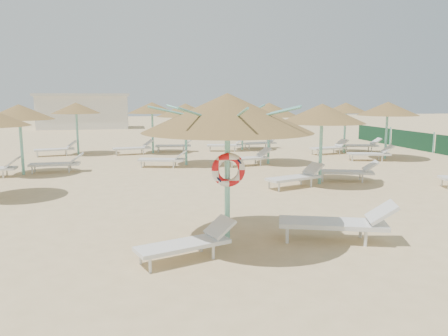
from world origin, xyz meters
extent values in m
plane|color=#DABA85|center=(0.00, 0.00, 0.00)|extent=(120.00, 120.00, 0.00)
cylinder|color=#72C6B6|center=(0.18, 0.17, 1.26)|extent=(0.11, 0.11, 2.52)
cone|color=brown|center=(0.18, 0.17, 2.64)|extent=(3.36, 3.36, 0.76)
cylinder|color=#72C6B6|center=(0.18, 0.17, 2.37)|extent=(0.20, 0.20, 0.12)
cylinder|color=#72C6B6|center=(0.96, 0.17, 2.59)|extent=(1.52, 0.04, 0.38)
cylinder|color=#72C6B6|center=(0.73, 0.72, 2.59)|extent=(1.11, 1.11, 0.38)
cylinder|color=#72C6B6|center=(0.18, 0.95, 2.59)|extent=(0.04, 1.52, 0.38)
cylinder|color=#72C6B6|center=(-0.36, 0.72, 2.59)|extent=(1.11, 1.11, 0.38)
cylinder|color=#72C6B6|center=(-0.59, 0.17, 2.59)|extent=(1.52, 0.04, 0.38)
cylinder|color=#72C6B6|center=(-0.36, -0.37, 2.59)|extent=(1.11, 1.11, 0.38)
cylinder|color=#72C6B6|center=(0.18, -0.60, 2.59)|extent=(0.04, 1.52, 0.38)
cylinder|color=#72C6B6|center=(0.73, -0.37, 2.59)|extent=(1.11, 1.11, 0.38)
torus|color=red|center=(0.18, 0.07, 1.52)|extent=(0.68, 0.15, 0.68)
cylinder|color=silver|center=(-1.42, -1.06, 0.13)|extent=(0.05, 0.05, 0.25)
cylinder|color=silver|center=(-1.57, -0.63, 0.13)|extent=(0.05, 0.05, 0.25)
cylinder|color=silver|center=(-0.26, -0.66, 0.13)|extent=(0.05, 0.05, 0.25)
cylinder|color=silver|center=(-0.41, -0.23, 0.13)|extent=(0.05, 0.05, 0.25)
cube|color=silver|center=(-0.81, -0.61, 0.29)|extent=(1.82, 1.10, 0.07)
cube|color=silver|center=(-0.08, -0.35, 0.51)|extent=(0.59, 0.66, 0.33)
cylinder|color=silver|center=(1.37, -0.10, 0.16)|extent=(0.07, 0.07, 0.32)
cylinder|color=silver|center=(1.56, 0.44, 0.16)|extent=(0.07, 0.07, 0.32)
cylinder|color=silver|center=(2.83, -0.61, 0.16)|extent=(0.07, 0.07, 0.32)
cylinder|color=silver|center=(3.02, -0.07, 0.16)|extent=(0.07, 0.07, 0.32)
cube|color=silver|center=(2.33, -0.13, 0.37)|extent=(2.28, 1.39, 0.09)
cube|color=silver|center=(3.24, -0.46, 0.64)|extent=(0.75, 0.83, 0.42)
cylinder|color=#72C6B6|center=(-5.77, 9.52, 1.15)|extent=(0.11, 0.11, 2.30)
cone|color=brown|center=(-5.77, 9.52, 2.39)|extent=(2.53, 2.53, 0.57)
cylinder|color=#72C6B6|center=(-5.77, 9.52, 2.15)|extent=(0.20, 0.20, 0.12)
cylinder|color=silver|center=(-6.32, 8.87, 0.14)|extent=(0.06, 0.06, 0.28)
cylinder|color=silver|center=(-6.32, 9.37, 0.14)|extent=(0.06, 0.06, 0.28)
cube|color=silver|center=(-6.02, 9.12, 0.56)|extent=(0.49, 0.60, 0.36)
cylinder|color=silver|center=(-5.47, 9.57, 0.14)|extent=(0.06, 0.06, 0.28)
cylinder|color=silver|center=(-5.47, 10.07, 0.14)|extent=(0.06, 0.06, 0.28)
cylinder|color=silver|center=(-4.12, 9.58, 0.14)|extent=(0.06, 0.06, 0.28)
cylinder|color=silver|center=(-4.12, 10.08, 0.14)|extent=(0.06, 0.06, 0.28)
cube|color=silver|center=(-4.67, 9.82, 0.32)|extent=(1.90, 0.63, 0.08)
cube|color=silver|center=(-3.82, 9.83, 0.56)|extent=(0.49, 0.60, 0.36)
cylinder|color=#72C6B6|center=(-4.41, 15.34, 1.15)|extent=(0.11, 0.11, 2.30)
cone|color=brown|center=(-4.41, 15.34, 2.38)|extent=(2.45, 2.45, 0.55)
cylinder|color=#72C6B6|center=(-4.41, 15.34, 2.15)|extent=(0.20, 0.20, 0.12)
cylinder|color=silver|center=(-6.24, 14.52, 0.14)|extent=(0.06, 0.06, 0.28)
cylinder|color=silver|center=(-6.34, 15.01, 0.14)|extent=(0.06, 0.06, 0.28)
cylinder|color=silver|center=(-4.92, 14.81, 0.14)|extent=(0.06, 0.06, 0.28)
cylinder|color=silver|center=(-5.03, 15.30, 0.14)|extent=(0.06, 0.06, 0.28)
cube|color=silver|center=(-5.51, 14.94, 0.32)|extent=(1.99, 1.01, 0.08)
cube|color=silver|center=(-4.68, 15.12, 0.56)|extent=(0.60, 0.69, 0.36)
cylinder|color=#72C6B6|center=(0.63, 10.61, 1.15)|extent=(0.11, 0.11, 2.30)
cone|color=brown|center=(0.63, 10.61, 2.38)|extent=(2.49, 2.49, 0.56)
cylinder|color=#72C6B6|center=(0.63, 10.61, 2.15)|extent=(0.20, 0.20, 0.12)
cylinder|color=silver|center=(-1.31, 10.18, 0.14)|extent=(0.06, 0.06, 0.28)
cylinder|color=silver|center=(-1.18, 10.66, 0.14)|extent=(0.06, 0.06, 0.28)
cylinder|color=silver|center=(-0.01, 9.82, 0.14)|extent=(0.06, 0.06, 0.28)
cylinder|color=silver|center=(0.12, 10.30, 0.14)|extent=(0.06, 0.06, 0.28)
cube|color=silver|center=(-0.47, 10.21, 0.32)|extent=(2.00, 1.10, 0.08)
cube|color=silver|center=(0.35, 9.98, 0.56)|extent=(0.63, 0.71, 0.36)
cylinder|color=#72C6B6|center=(-0.59, 15.07, 1.15)|extent=(0.11, 0.11, 2.30)
cone|color=brown|center=(-0.59, 15.07, 2.39)|extent=(2.52, 2.52, 0.57)
cylinder|color=#72C6B6|center=(-0.59, 15.07, 2.15)|extent=(0.20, 0.20, 0.12)
cylinder|color=silver|center=(-2.44, 14.30, 0.14)|extent=(0.06, 0.06, 0.28)
cylinder|color=silver|center=(-2.52, 14.79, 0.14)|extent=(0.06, 0.06, 0.28)
cylinder|color=silver|center=(-1.11, 14.51, 0.14)|extent=(0.06, 0.06, 0.28)
cylinder|color=silver|center=(-1.19, 15.00, 0.14)|extent=(0.06, 0.06, 0.28)
cube|color=silver|center=(-1.69, 14.67, 0.32)|extent=(1.97, 0.90, 0.08)
cube|color=silver|center=(-0.85, 14.80, 0.56)|extent=(0.57, 0.67, 0.36)
cylinder|color=silver|center=(-0.32, 15.25, 0.14)|extent=(0.06, 0.06, 0.28)
cylinder|color=silver|center=(-0.24, 15.74, 0.14)|extent=(0.06, 0.06, 0.28)
cylinder|color=silver|center=(1.01, 15.04, 0.14)|extent=(0.06, 0.06, 0.28)
cylinder|color=silver|center=(1.09, 15.53, 0.14)|extent=(0.06, 0.06, 0.28)
cube|color=silver|center=(0.51, 15.37, 0.32)|extent=(1.97, 0.90, 0.08)
cube|color=silver|center=(1.35, 15.24, 0.56)|extent=(0.57, 0.67, 0.36)
cylinder|color=#72C6B6|center=(4.58, 5.49, 1.15)|extent=(0.11, 0.11, 2.30)
cone|color=brown|center=(4.58, 5.49, 2.40)|extent=(2.88, 2.88, 0.65)
cylinder|color=#72C6B6|center=(4.58, 5.49, 2.15)|extent=(0.20, 0.20, 0.12)
cylinder|color=silver|center=(2.81, 4.59, 0.14)|extent=(0.06, 0.06, 0.28)
cylinder|color=silver|center=(2.64, 5.06, 0.14)|extent=(0.06, 0.06, 0.28)
cylinder|color=silver|center=(4.08, 5.04, 0.14)|extent=(0.06, 0.06, 0.28)
cylinder|color=silver|center=(3.92, 5.51, 0.14)|extent=(0.06, 0.06, 0.28)
cube|color=silver|center=(3.48, 5.09, 0.32)|extent=(2.00, 1.21, 0.08)
cube|color=silver|center=(4.28, 5.37, 0.56)|extent=(0.66, 0.73, 0.36)
cylinder|color=silver|center=(4.84, 5.82, 0.14)|extent=(0.06, 0.06, 0.28)
cylinder|color=silver|center=(5.01, 6.29, 0.14)|extent=(0.06, 0.06, 0.28)
cylinder|color=silver|center=(6.12, 5.37, 0.14)|extent=(0.06, 0.06, 0.28)
cylinder|color=silver|center=(6.28, 5.85, 0.14)|extent=(0.06, 0.06, 0.28)
cube|color=silver|center=(5.68, 5.79, 0.32)|extent=(2.00, 1.21, 0.08)
cube|color=silver|center=(6.48, 5.51, 0.56)|extent=(0.66, 0.73, 0.36)
cylinder|color=#72C6B6|center=(4.25, 10.25, 1.15)|extent=(0.11, 0.11, 2.30)
cone|color=brown|center=(4.25, 10.25, 2.39)|extent=(2.67, 2.67, 0.60)
cylinder|color=#72C6B6|center=(4.25, 10.25, 2.15)|extent=(0.20, 0.20, 0.12)
cylinder|color=silver|center=(2.41, 9.45, 0.14)|extent=(0.06, 0.06, 0.28)
cylinder|color=silver|center=(2.32, 9.94, 0.14)|extent=(0.06, 0.06, 0.28)
cylinder|color=silver|center=(3.74, 9.71, 0.14)|extent=(0.06, 0.06, 0.28)
cylinder|color=silver|center=(3.64, 10.20, 0.14)|extent=(0.06, 0.06, 0.28)
cube|color=silver|center=(3.15, 9.85, 0.32)|extent=(1.98, 0.97, 0.08)
cube|color=silver|center=(3.98, 10.01, 0.56)|extent=(0.59, 0.68, 0.36)
cylinder|color=#72C6B6|center=(4.38, 15.46, 1.15)|extent=(0.11, 0.11, 2.30)
cone|color=brown|center=(4.38, 15.46, 2.38)|extent=(2.33, 2.33, 0.52)
cylinder|color=#72C6B6|center=(4.38, 15.46, 2.15)|extent=(0.20, 0.20, 0.12)
cylinder|color=silver|center=(2.45, 14.98, 0.14)|extent=(0.06, 0.06, 0.28)
cylinder|color=silver|center=(2.55, 15.47, 0.14)|extent=(0.06, 0.06, 0.28)
cylinder|color=silver|center=(3.77, 14.70, 0.14)|extent=(0.06, 0.06, 0.28)
cylinder|color=silver|center=(3.87, 15.19, 0.14)|extent=(0.06, 0.06, 0.28)
cube|color=silver|center=(3.28, 15.06, 0.32)|extent=(1.99, 1.00, 0.08)
cube|color=silver|center=(4.11, 14.88, 0.56)|extent=(0.60, 0.69, 0.36)
cylinder|color=silver|center=(4.75, 15.34, 0.14)|extent=(0.06, 0.06, 0.28)
cylinder|color=silver|center=(4.65, 15.83, 0.14)|extent=(0.06, 0.06, 0.28)
cylinder|color=silver|center=(6.07, 15.63, 0.14)|extent=(0.06, 0.06, 0.28)
cylinder|color=silver|center=(5.97, 16.11, 0.14)|extent=(0.06, 0.06, 0.28)
cube|color=silver|center=(5.48, 15.76, 0.32)|extent=(1.99, 1.00, 0.08)
cube|color=silver|center=(6.31, 15.93, 0.56)|extent=(0.60, 0.69, 0.36)
cylinder|color=silver|center=(8.41, 4.28, 0.14)|extent=(0.06, 0.06, 0.28)
cylinder|color=#72C6B6|center=(10.20, 10.54, 1.15)|extent=(0.11, 0.11, 2.30)
cone|color=brown|center=(10.20, 10.54, 2.40)|extent=(2.84, 2.84, 0.64)
cylinder|color=#72C6B6|center=(10.20, 10.54, 2.15)|extent=(0.20, 0.20, 0.12)
cylinder|color=silver|center=(8.26, 10.11, 0.14)|extent=(0.06, 0.06, 0.28)
cylinder|color=silver|center=(8.39, 10.59, 0.14)|extent=(0.06, 0.06, 0.28)
cylinder|color=silver|center=(9.56, 9.75, 0.14)|extent=(0.06, 0.06, 0.28)
cylinder|color=silver|center=(9.70, 10.24, 0.14)|extent=(0.06, 0.06, 0.28)
cube|color=silver|center=(9.10, 10.14, 0.32)|extent=(2.00, 1.10, 0.08)
cube|color=silver|center=(9.92, 9.92, 0.56)|extent=(0.63, 0.71, 0.36)
cylinder|color=#72C6B6|center=(9.37, 13.10, 1.15)|extent=(0.11, 0.11, 2.30)
cone|color=brown|center=(9.37, 13.10, 2.38)|extent=(2.37, 2.37, 0.53)
cylinder|color=#72C6B6|center=(9.37, 13.10, 2.15)|extent=(0.20, 0.20, 0.12)
cylinder|color=silver|center=(7.53, 12.30, 0.14)|extent=(0.06, 0.06, 0.28)
cylinder|color=silver|center=(7.44, 12.79, 0.14)|extent=(0.06, 0.06, 0.28)
cylinder|color=silver|center=(8.86, 12.56, 0.14)|extent=(0.06, 0.06, 0.28)
cylinder|color=silver|center=(8.76, 13.05, 0.14)|extent=(0.06, 0.06, 0.28)
cube|color=silver|center=(8.27, 12.70, 0.32)|extent=(1.98, 0.98, 0.08)
cube|color=silver|center=(9.10, 12.86, 0.56)|extent=(0.59, 0.68, 0.36)
cylinder|color=silver|center=(9.64, 13.31, 0.14)|extent=(0.06, 0.06, 0.28)
cylinder|color=silver|center=(9.73, 13.80, 0.14)|extent=(0.06, 0.06, 0.28)
cylinder|color=silver|center=(10.96, 13.05, 0.14)|extent=(0.06, 0.06, 0.28)
cylinder|color=silver|center=(11.06, 13.54, 0.14)|extent=(0.06, 0.06, 0.28)
cube|color=silver|center=(10.47, 13.40, 0.32)|extent=(1.98, 0.98, 0.08)
cube|color=silver|center=(11.30, 13.23, 0.56)|extent=(0.59, 0.68, 0.36)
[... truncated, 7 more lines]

